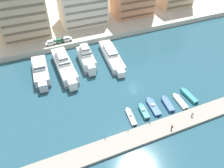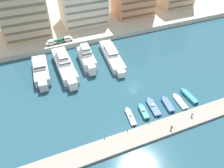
% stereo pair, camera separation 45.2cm
% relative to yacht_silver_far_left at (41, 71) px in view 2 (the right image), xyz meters
% --- Properties ---
extents(ground_plane, '(400.00, 400.00, 0.00)m').
position_rel_yacht_silver_far_left_xyz_m(ground_plane, '(27.08, -16.94, -2.04)').
color(ground_plane, '#234C5B').
extents(quay_promenade, '(180.00, 70.00, 2.18)m').
position_rel_yacht_silver_far_left_xyz_m(quay_promenade, '(27.08, 48.07, -0.95)').
color(quay_promenade, beige).
rests_on(quay_promenade, ground).
extents(pier_dock, '(120.00, 5.22, 0.79)m').
position_rel_yacht_silver_far_left_xyz_m(pier_dock, '(27.08, -35.31, -1.65)').
color(pier_dock, gray).
rests_on(pier_dock, ground).
extents(yacht_silver_far_left, '(5.71, 17.96, 6.83)m').
position_rel_yacht_silver_far_left_xyz_m(yacht_silver_far_left, '(0.00, 0.00, 0.00)').
color(yacht_silver_far_left, silver).
rests_on(yacht_silver_far_left, ground).
extents(yacht_white_left, '(5.36, 22.59, 8.20)m').
position_rel_yacht_silver_far_left_xyz_m(yacht_white_left, '(8.11, -0.48, 0.36)').
color(yacht_white_left, white).
rests_on(yacht_white_left, ground).
extents(yacht_white_mid_left, '(4.97, 15.19, 8.82)m').
position_rel_yacht_silver_far_left_xyz_m(yacht_white_mid_left, '(16.47, 0.39, 0.60)').
color(yacht_white_mid_left, white).
rests_on(yacht_white_mid_left, ground).
extents(yacht_white_center_left, '(6.27, 22.74, 5.96)m').
position_rel_yacht_silver_far_left_xyz_m(yacht_white_center_left, '(25.95, -0.46, -0.36)').
color(yacht_white_center_left, white).
rests_on(yacht_white_center_left, ground).
extents(motorboat_grey_far_left, '(2.15, 6.87, 1.20)m').
position_rel_yacht_silver_far_left_xyz_m(motorboat_grey_far_left, '(20.26, -28.61, -1.67)').
color(motorboat_grey_far_left, '#9EA3A8').
rests_on(motorboat_grey_far_left, ground).
extents(motorboat_teal_left, '(2.18, 6.02, 1.55)m').
position_rel_yacht_silver_far_left_xyz_m(motorboat_teal_left, '(24.46, -28.45, -1.50)').
color(motorboat_teal_left, teal).
rests_on(motorboat_teal_left, ground).
extents(motorboat_blue_mid_left, '(2.55, 7.62, 1.27)m').
position_rel_yacht_silver_far_left_xyz_m(motorboat_blue_mid_left, '(28.02, -27.78, -1.62)').
color(motorboat_blue_mid_left, '#33569E').
rests_on(motorboat_blue_mid_left, ground).
extents(motorboat_blue_center_left, '(2.50, 6.64, 0.94)m').
position_rel_yacht_silver_far_left_xyz_m(motorboat_blue_center_left, '(32.49, -28.51, -1.57)').
color(motorboat_blue_center_left, '#33569E').
rests_on(motorboat_blue_center_left, ground).
extents(motorboat_white_center, '(2.08, 6.79, 0.82)m').
position_rel_yacht_silver_far_left_xyz_m(motorboat_white_center, '(36.62, -28.94, -1.67)').
color(motorboat_white_center, white).
rests_on(motorboat_white_center, ground).
extents(motorboat_teal_center_right, '(1.99, 7.19, 1.01)m').
position_rel_yacht_silver_far_left_xyz_m(motorboat_teal_center_right, '(40.53, -28.13, -1.54)').
color(motorboat_teal_center_right, teal).
rests_on(motorboat_teal_center_right, ground).
extents(car_white_far_left, '(4.19, 2.12, 1.80)m').
position_rel_yacht_silver_far_left_xyz_m(car_white_far_left, '(6.27, 15.34, 1.12)').
color(car_white_far_left, white).
rests_on(car_white_far_left, quay_promenade).
extents(car_green_left, '(4.10, 1.93, 1.80)m').
position_rel_yacht_silver_far_left_xyz_m(car_green_left, '(9.74, 15.58, 1.12)').
color(car_green_left, '#2D6642').
rests_on(car_green_left, quay_promenade).
extents(car_white_mid_left, '(4.11, 1.93, 1.80)m').
position_rel_yacht_silver_far_left_xyz_m(car_white_mid_left, '(13.00, 15.70, 1.12)').
color(car_white_mid_left, white).
rests_on(car_white_mid_left, quay_promenade).
extents(apartment_block_left, '(18.70, 18.19, 21.81)m').
position_rel_yacht_silver_far_left_xyz_m(apartment_block_left, '(-1.06, 29.07, 10.09)').
color(apartment_block_left, '#C6AD89').
rests_on(apartment_block_left, quay_promenade).
extents(apartment_block_mid_left, '(20.27, 14.41, 18.14)m').
position_rel_yacht_silver_far_left_xyz_m(apartment_block_mid_left, '(24.33, 29.90, 8.26)').
color(apartment_block_mid_left, silver).
rests_on(apartment_block_mid_left, quay_promenade).
extents(pedestrian_near_edge, '(0.47, 0.52, 1.69)m').
position_rel_yacht_silver_far_left_xyz_m(pedestrian_near_edge, '(36.02, -35.14, -0.25)').
color(pedestrian_near_edge, '#282D3D').
rests_on(pedestrian_near_edge, pier_dock).
extents(pedestrian_mid_deck, '(0.31, 0.65, 1.70)m').
position_rel_yacht_silver_far_left_xyz_m(pedestrian_mid_deck, '(28.16, -36.78, -0.25)').
color(pedestrian_mid_deck, '#282D3D').
rests_on(pedestrian_mid_deck, pier_dock).
extents(bollard_west, '(0.20, 0.20, 0.61)m').
position_rel_yacht_silver_far_left_xyz_m(bollard_west, '(10.82, -32.95, -0.93)').
color(bollard_west, '#2D2D33').
rests_on(bollard_west, pier_dock).
extents(bollard_west_mid, '(0.20, 0.20, 0.61)m').
position_rel_yacht_silver_far_left_xyz_m(bollard_west_mid, '(17.28, -32.95, -0.93)').
color(bollard_west_mid, '#2D2D33').
rests_on(bollard_west_mid, pier_dock).
extents(bollard_east_mid, '(0.20, 0.20, 0.61)m').
position_rel_yacht_silver_far_left_xyz_m(bollard_east_mid, '(23.75, -32.95, -0.93)').
color(bollard_east_mid, '#2D2D33').
rests_on(bollard_east_mid, pier_dock).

